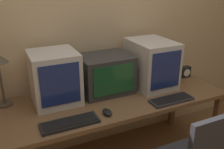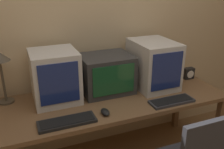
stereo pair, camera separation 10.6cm
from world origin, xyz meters
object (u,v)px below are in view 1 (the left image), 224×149
object	(u,v)px
monitor_right	(151,63)
mouse_near_keyboard	(107,112)
keyboard_main	(70,123)
desk_clock	(185,72)
keyboard_side	(171,100)
monitor_left	(55,77)
monitor_center	(105,74)

from	to	relation	value
monitor_right	mouse_near_keyboard	size ratio (longest dim) A/B	4.30
mouse_near_keyboard	keyboard_main	bearing A→B (deg)	-177.46
keyboard_main	desk_clock	distance (m)	1.40
monitor_right	keyboard_main	world-z (taller)	monitor_right
mouse_near_keyboard	desk_clock	size ratio (longest dim) A/B	0.96
keyboard_side	mouse_near_keyboard	bearing A→B (deg)	177.05
monitor_left	keyboard_side	distance (m)	1.00
monitor_right	desk_clock	xyz separation A→B (m)	(0.44, 0.01, -0.16)
keyboard_main	mouse_near_keyboard	size ratio (longest dim) A/B	3.84
keyboard_main	keyboard_side	world-z (taller)	same
monitor_left	keyboard_side	size ratio (longest dim) A/B	1.12
desk_clock	mouse_near_keyboard	bearing A→B (deg)	-161.52
keyboard_side	monitor_left	bearing A→B (deg)	154.79
monitor_left	keyboard_main	distance (m)	0.45
keyboard_main	mouse_near_keyboard	world-z (taller)	mouse_near_keyboard
keyboard_main	desk_clock	size ratio (longest dim) A/B	3.70
keyboard_main	mouse_near_keyboard	bearing A→B (deg)	2.54
monitor_right	keyboard_main	bearing A→B (deg)	-158.88
monitor_right	desk_clock	size ratio (longest dim) A/B	4.14
mouse_near_keyboard	monitor_right	bearing A→B (deg)	28.96
keyboard_side	desk_clock	xyz separation A→B (m)	(0.46, 0.38, 0.04)
keyboard_main	desk_clock	world-z (taller)	desk_clock
monitor_center	desk_clock	xyz separation A→B (m)	(0.89, -0.04, -0.11)
monitor_left	monitor_right	xyz separation A→B (m)	(0.91, -0.05, 0.00)
monitor_center	keyboard_side	world-z (taller)	monitor_center
monitor_right	keyboard_side	world-z (taller)	monitor_right
monitor_center	monitor_right	world-z (taller)	monitor_right
monitor_center	keyboard_main	distance (m)	0.63
keyboard_main	keyboard_side	distance (m)	0.88
monitor_center	keyboard_main	xyz separation A→B (m)	(-0.46, -0.41, -0.16)
mouse_near_keyboard	desk_clock	world-z (taller)	desk_clock
monitor_right	desk_clock	distance (m)	0.47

